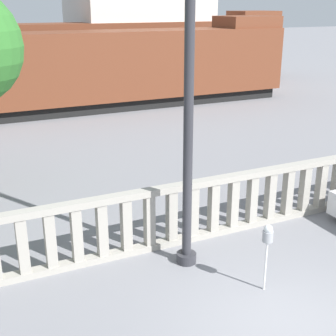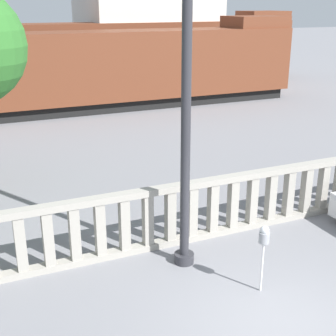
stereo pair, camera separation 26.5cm
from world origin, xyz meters
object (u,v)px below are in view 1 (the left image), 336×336
parking_meter (268,237)px  lamppost (189,92)px  train_near (47,73)px  train_far (81,56)px

parking_meter → lamppost: bearing=120.2°
lamppost → train_near: lamppost is taller
lamppost → parking_meter: 2.97m
parking_meter → train_far: train_far is taller
parking_meter → train_near: (-0.50, 16.29, 0.90)m
parking_meter → train_near: 16.32m
train_far → train_near: bearing=-118.9°
parking_meter → train_near: bearing=91.8°
lamppost → train_far: size_ratio=0.24×
lamppost → parking_meter: lamppost is taller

